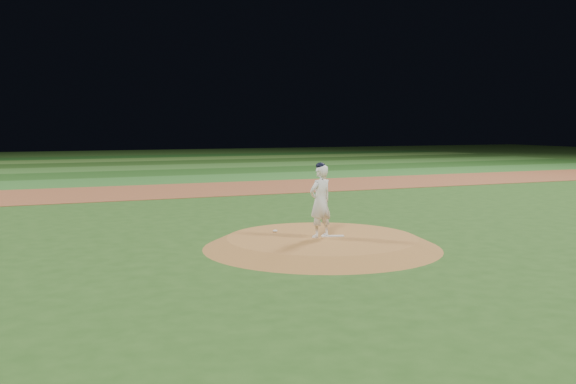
{
  "coord_description": "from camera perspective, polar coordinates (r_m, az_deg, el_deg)",
  "views": [
    {
      "loc": [
        -6.45,
        -13.15,
        2.83
      ],
      "look_at": [
        0.0,
        2.0,
        1.1
      ],
      "focal_mm": 40.0,
      "sensor_mm": 36.0,
      "label": 1
    }
  ],
  "objects": [
    {
      "name": "outfield_stripe_2",
      "position": [
        43.23,
        -14.45,
        2.07
      ],
      "size": [
        70.0,
        5.0,
        0.02
      ],
      "primitive_type": "cube",
      "color": "#316324",
      "rests_on": "ground"
    },
    {
      "name": "infield_dirt_band",
      "position": [
        28.05,
        -9.65,
        0.14
      ],
      "size": [
        70.0,
        6.0,
        0.02
      ],
      "primitive_type": "cube",
      "color": "brown",
      "rests_on": "ground"
    },
    {
      "name": "outfield_stripe_1",
      "position": [
        38.3,
        -13.32,
        1.61
      ],
      "size": [
        70.0,
        5.0,
        0.02
      ],
      "primitive_type": "cube",
      "color": "#1C4516",
      "rests_on": "ground"
    },
    {
      "name": "outfield_stripe_4",
      "position": [
        53.12,
        -16.08,
        2.72
      ],
      "size": [
        70.0,
        5.0,
        0.02
      ],
      "primitive_type": "cube",
      "color": "#407129",
      "rests_on": "ground"
    },
    {
      "name": "pitcher_on_mound",
      "position": [
        14.69,
        2.9,
        -0.77
      ],
      "size": [
        0.7,
        0.57,
        1.73
      ],
      "color": "white",
      "rests_on": "pitchers_mound"
    },
    {
      "name": "outfield_stripe_5",
      "position": [
        58.08,
        -16.69,
        2.96
      ],
      "size": [
        70.0,
        5.0,
        0.02
      ],
      "primitive_type": "cube",
      "color": "#1A4917",
      "rests_on": "ground"
    },
    {
      "name": "outfield_stripe_0",
      "position": [
        33.4,
        -11.85,
        1.02
      ],
      "size": [
        70.0,
        5.0,
        0.02
      ],
      "primitive_type": "cube",
      "color": "#2A6324",
      "rests_on": "ground"
    },
    {
      "name": "pitchers_mound",
      "position": [
        14.9,
        3.03,
        -4.47
      ],
      "size": [
        5.5,
        5.5,
        0.25
      ],
      "primitive_type": "cone",
      "color": "#A26932",
      "rests_on": "ground"
    },
    {
      "name": "rosin_bag",
      "position": [
        15.49,
        -1.15,
        -3.48
      ],
      "size": [
        0.11,
        0.11,
        0.06
      ],
      "primitive_type": "ellipsoid",
      "color": "white",
      "rests_on": "pitchers_mound"
    },
    {
      "name": "outfield_stripe_3",
      "position": [
        48.17,
        -15.35,
        2.43
      ],
      "size": [
        70.0,
        5.0,
        0.02
      ],
      "primitive_type": "cube",
      "color": "#1F4215",
      "rests_on": "ground"
    },
    {
      "name": "pitching_rubber",
      "position": [
        14.92,
        3.98,
        -3.93
      ],
      "size": [
        0.54,
        0.27,
        0.03
      ],
      "primitive_type": "cube",
      "rotation": [
        0.0,
        0.0,
        -0.28
      ],
      "color": "silver",
      "rests_on": "pitchers_mound"
    },
    {
      "name": "ground",
      "position": [
        14.92,
        3.02,
        -4.95
      ],
      "size": [
        120.0,
        120.0,
        0.0
      ],
      "primitive_type": "plane",
      "color": "#264D19",
      "rests_on": "ground"
    }
  ]
}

